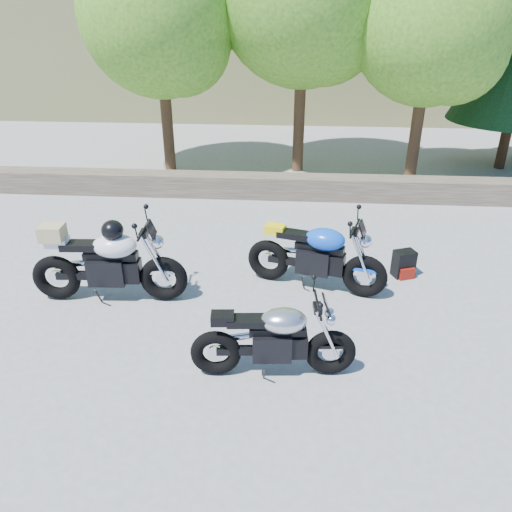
# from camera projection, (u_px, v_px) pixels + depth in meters

# --- Properties ---
(ground) EXTENTS (90.00, 90.00, 0.00)m
(ground) POSITION_uv_depth(u_px,v_px,m) (235.00, 341.00, 6.50)
(ground) COLOR gray
(ground) RESTS_ON ground
(stone_wall) EXTENTS (22.00, 0.55, 0.50)m
(stone_wall) POSITION_uv_depth(u_px,v_px,m) (262.00, 186.00, 11.28)
(stone_wall) COLOR #493C30
(stone_wall) RESTS_ON ground
(tree_decid_left) EXTENTS (3.67, 3.67, 5.62)m
(tree_decid_left) POSITION_uv_depth(u_px,v_px,m) (163.00, 19.00, 11.37)
(tree_decid_left) COLOR #382314
(tree_decid_left) RESTS_ON ground
(tree_decid_right) EXTENTS (3.54, 3.54, 5.41)m
(tree_decid_right) POSITION_uv_depth(u_px,v_px,m) (437.00, 26.00, 10.84)
(tree_decid_right) COLOR #382314
(tree_decid_right) RESTS_ON ground
(silver_bike) EXTENTS (1.94, 0.61, 0.97)m
(silver_bike) POSITION_uv_depth(u_px,v_px,m) (275.00, 340.00, 5.73)
(silver_bike) COLOR black
(silver_bike) RESTS_ON ground
(white_bike) EXTENTS (2.28, 0.72, 1.26)m
(white_bike) POSITION_uv_depth(u_px,v_px,m) (107.00, 262.00, 7.16)
(white_bike) COLOR black
(white_bike) RESTS_ON ground
(blue_bike) EXTENTS (2.14, 0.87, 1.10)m
(blue_bike) POSITION_uv_depth(u_px,v_px,m) (317.00, 256.00, 7.50)
(blue_bike) COLOR black
(blue_bike) RESTS_ON ground
(backpack) EXTENTS (0.38, 0.36, 0.44)m
(backpack) POSITION_uv_depth(u_px,v_px,m) (404.00, 264.00, 7.97)
(backpack) COLOR black
(backpack) RESTS_ON ground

